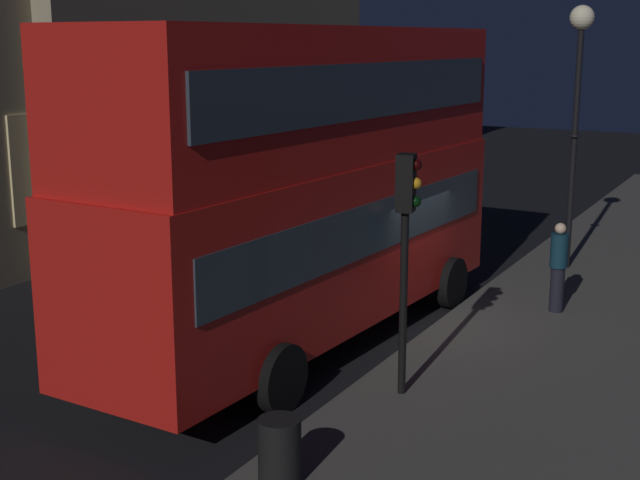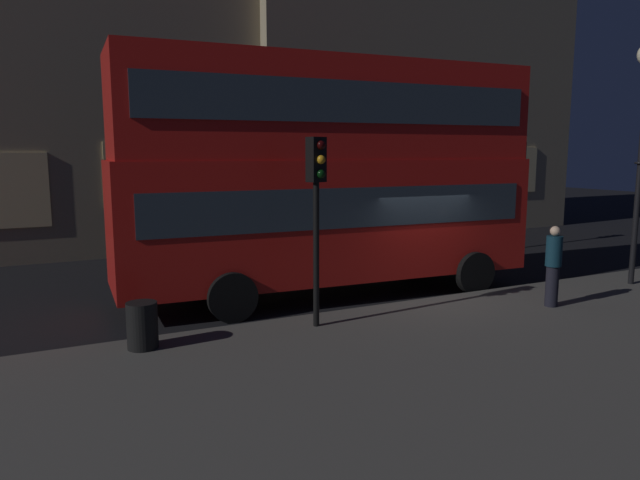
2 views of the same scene
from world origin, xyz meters
TOP-DOWN VIEW (x-y plane):
  - ground_plane at (0.00, 0.00)m, footprint 80.00×80.00m
  - double_decker_bus at (-1.86, 1.32)m, footprint 10.37×3.31m
  - traffic_light_near_kerb at (-3.45, -1.25)m, footprint 0.37×0.39m
  - traffic_light_far_side at (7.58, 4.46)m, footprint 0.32×0.36m
  - street_lamp at (5.55, -1.60)m, footprint 0.55×0.55m
  - pedestrian at (1.89, -2.26)m, footprint 0.35×0.35m
  - litter_bin at (-6.77, -1.05)m, footprint 0.54×0.54m

SIDE VIEW (x-z plane):
  - ground_plane at x=0.00m, z-range 0.00..0.00m
  - litter_bin at x=-6.77m, z-range 0.12..0.94m
  - pedestrian at x=1.89m, z-range 0.15..1.96m
  - traffic_light_near_kerb at x=-3.45m, z-range 0.94..4.63m
  - traffic_light_far_side at x=7.58m, z-range 0.85..4.73m
  - double_decker_bus at x=-1.86m, z-range 0.32..5.97m
  - street_lamp at x=5.55m, z-range 1.67..7.74m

